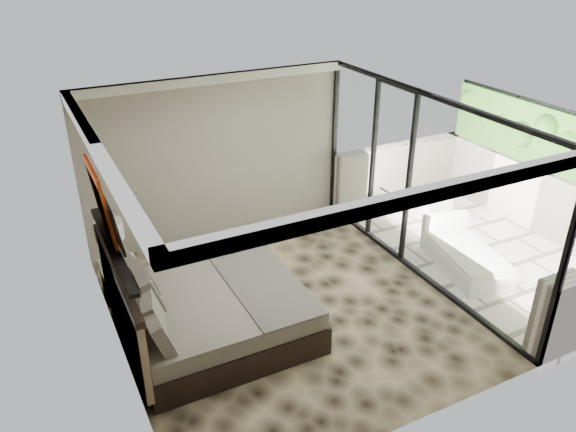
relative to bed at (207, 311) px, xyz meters
name	(u,v)px	position (x,y,z in m)	size (l,w,h in m)	color
floor	(285,307)	(1.16, 0.07, -0.37)	(5.00, 5.00, 0.00)	black
ceiling	(284,117)	(1.16, 0.07, 2.42)	(4.50, 5.00, 0.02)	silver
back_wall	(218,159)	(1.16, 2.56, 1.03)	(4.50, 0.02, 2.80)	gray
left_wall	(110,260)	(-1.08, 0.07, 1.03)	(0.02, 5.00, 2.80)	gray
glass_wall	(422,188)	(3.41, 0.07, 1.03)	(0.08, 5.00, 2.80)	white
terrace_slab	(483,251)	(4.91, 0.07, -0.43)	(3.00, 5.00, 0.12)	beige
parapet_far	(546,203)	(6.26, 0.07, 0.18)	(0.30, 5.00, 1.10)	beige
foliage_hedge	(560,143)	(6.26, 0.07, 1.28)	(0.36, 4.60, 1.10)	#3D7022
picture_ledge	(112,247)	(-1.02, 0.17, 1.13)	(0.12, 2.20, 0.05)	black
bed	(207,311)	(0.00, 0.00, 0.00)	(2.32, 2.25, 1.29)	black
nightstand	(121,279)	(-0.82, 1.43, -0.11)	(0.52, 0.52, 0.52)	black
table_lamp	(110,238)	(-0.88, 1.41, 0.60)	(0.39, 0.39, 0.71)	black
abstract_canvas	(101,202)	(-1.04, 0.44, 1.60)	(0.04, 0.90, 0.90)	red
framed_print	(113,225)	(-0.98, 0.08, 1.45)	(0.03, 0.50, 0.60)	black
ottoman	(437,202)	(5.06, 1.47, -0.15)	(0.44, 0.44, 0.44)	white
lounger	(464,256)	(4.18, -0.23, -0.18)	(1.11, 1.72, 0.62)	silver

